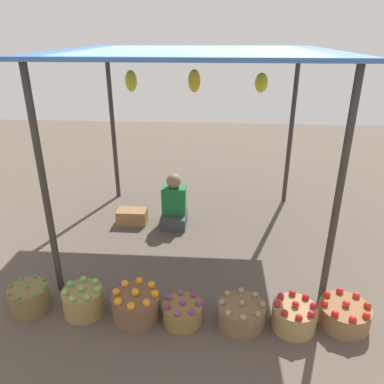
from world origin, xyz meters
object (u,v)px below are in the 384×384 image
Objects in this scene: basket_green_apples at (83,301)px; wooden_crate_near_vendor at (132,216)px; basket_green_chilies at (29,298)px; basket_purple_onions at (183,312)px; vendor_person at (174,206)px; basket_red_tomatoes at (344,314)px; basket_oranges at (136,305)px; basket_potatoes at (241,314)px; basket_red_apples at (294,316)px.

basket_green_apples is 0.93× the size of wooden_crate_near_vendor.
basket_green_chilies is at bearing -108.35° from wooden_crate_near_vendor.
basket_green_apples is at bearing -92.09° from wooden_crate_near_vendor.
basket_purple_onions is (1.57, -0.07, -0.02)m from basket_green_chilies.
vendor_person reaches higher than basket_purple_onions.
basket_purple_onions is at bearing -177.26° from basket_red_tomatoes.
basket_potatoes is at bearing -0.89° from basket_oranges.
basket_purple_onions is at bearing 179.79° from basket_red_apples.
basket_purple_onions is 0.80× the size of basket_red_tomatoes.
basket_red_tomatoes is (0.99, 0.06, -0.00)m from basket_potatoes.
basket_green_apples is at bearing -0.68° from basket_green_chilies.
wooden_crate_near_vendor is (-2.00, 1.99, -0.02)m from basket_red_apples.
basket_red_tomatoes is (3.13, 0.01, -0.02)m from basket_green_chilies.
basket_red_apples is (2.64, -0.07, -0.00)m from basket_green_chilies.
basket_green_chilies is (-1.26, -1.93, -0.16)m from vendor_person.
basket_red_apples is (1.38, -2.00, -0.17)m from vendor_person.
basket_green_apples is 0.96× the size of basket_red_apples.
basket_red_tomatoes is at bearing 3.57° from basket_potatoes.
basket_red_apples reaches higher than basket_purple_onions.
basket_red_apples is at bearing -44.77° from wooden_crate_near_vendor.
basket_oranges is 1.22× the size of basket_purple_onions.
basket_red_tomatoes is (1.56, 0.07, 0.00)m from basket_purple_onions.
vendor_person is at bearing 70.27° from basket_green_apples.
basket_red_apples is 0.97× the size of wooden_crate_near_vendor.
basket_red_apples is at bearing -170.93° from basket_red_tomatoes.
basket_red_apples is at bearing -1.56° from basket_green_chilies.
wooden_crate_near_vendor is at bearing 115.27° from basket_purple_onions.
basket_green_apples is 2.07m from basket_red_apples.
basket_red_tomatoes is at bearing -45.84° from vendor_person.
basket_purple_onions is 0.57m from basket_potatoes.
basket_green_chilies is 0.97× the size of basket_green_apples.
vendor_person is 1.81× the size of wooden_crate_near_vendor.
vendor_person reaches higher than basket_green_chilies.
basket_purple_onions is (0.46, -0.03, -0.03)m from basket_oranges.
basket_red_apples is (1.53, -0.03, -0.01)m from basket_oranges.
basket_red_apples reaches higher than wooden_crate_near_vendor.
vendor_person reaches higher than basket_red_tomatoes.
basket_green_apples reaches higher than basket_potatoes.
basket_oranges is 1.10× the size of wooden_crate_near_vendor.
basket_red_tomatoes is (2.56, 0.01, -0.03)m from basket_green_apples.
basket_oranges is at bearing 176.41° from basket_purple_onions.
wooden_crate_near_vendor is (-0.48, 1.95, -0.04)m from basket_oranges.
basket_oranges is 1.03× the size of basket_potatoes.
basket_green_apples is 1.01m from basket_purple_onions.
basket_potatoes is 1.07× the size of wooden_crate_near_vendor.
basket_oranges reaches higher than basket_green_apples.
basket_purple_onions is (1.01, -0.06, -0.03)m from basket_green_apples.
basket_green_chilies is at bearing -123.12° from vendor_person.
basket_red_apples is (1.07, -0.00, 0.02)m from basket_purple_onions.
vendor_person is 2.44m from basket_red_apples.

